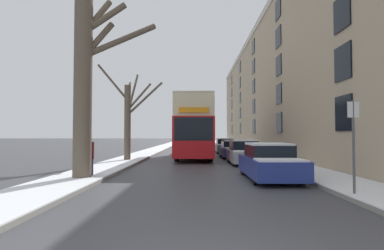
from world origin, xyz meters
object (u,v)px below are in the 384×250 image
at_px(double_decker_bus, 194,125).
at_px(parked_car_0, 269,162).
at_px(parked_car_3, 225,146).
at_px(bare_tree_left_0, 86,77).
at_px(parked_car_1, 244,153).
at_px(pedestrian_left_sidewalk, 89,156).
at_px(street_sign_post, 354,143).
at_px(parked_car_2, 233,150).
at_px(bare_tree_left_1, 129,115).

distance_m(double_decker_bus, parked_car_0, 11.55).
height_order(parked_car_0, parked_car_3, parked_car_3).
relative_size(bare_tree_left_0, parked_car_1, 1.89).
height_order(pedestrian_left_sidewalk, street_sign_post, street_sign_post).
height_order(bare_tree_left_0, pedestrian_left_sidewalk, bare_tree_left_0).
xyz_separation_m(parked_car_2, street_sign_post, (1.40, -15.18, 0.92)).
xyz_separation_m(parked_car_1, parked_car_2, (-0.00, 5.20, -0.04)).
xyz_separation_m(parked_car_0, parked_car_1, (0.00, 6.24, 0.01)).
bearing_deg(double_decker_bus, parked_car_2, 8.48).
distance_m(bare_tree_left_1, pedestrian_left_sidewalk, 8.04).
xyz_separation_m(bare_tree_left_1, parked_car_0, (7.36, -7.69, -2.39)).
relative_size(parked_car_2, street_sign_post, 1.58).
bearing_deg(double_decker_bus, parked_car_0, -74.43).
distance_m(bare_tree_left_1, parked_car_2, 8.61).
bearing_deg(parked_car_3, pedestrian_left_sidewalk, -112.20).
xyz_separation_m(parked_car_1, parked_car_3, (-0.00, 11.34, -0.01)).
relative_size(bare_tree_left_0, parked_car_3, 1.72).
bearing_deg(double_decker_bus, bare_tree_left_0, -109.74).
bearing_deg(double_decker_bus, bare_tree_left_1, -142.55).
distance_m(double_decker_bus, street_sign_post, 15.41).
relative_size(parked_car_3, street_sign_post, 1.60).
height_order(parked_car_1, pedestrian_left_sidewalk, pedestrian_left_sidewalk).
bearing_deg(bare_tree_left_0, parked_car_2, 58.99).
distance_m(bare_tree_left_0, pedestrian_left_sidewalk, 3.12).
bearing_deg(bare_tree_left_1, parked_car_1, -11.15).
relative_size(bare_tree_left_1, parked_car_1, 1.62).
bearing_deg(parked_car_0, parked_car_2, 90.00).
bearing_deg(parked_car_3, bare_tree_left_0, -111.66).
distance_m(bare_tree_left_0, bare_tree_left_1, 8.27).
xyz_separation_m(double_decker_bus, street_sign_post, (4.46, -14.72, -0.96)).
xyz_separation_m(double_decker_bus, parked_car_1, (3.06, -4.75, -1.84)).
xyz_separation_m(parked_car_0, parked_car_2, (0.00, 11.44, -0.04)).
relative_size(bare_tree_left_0, street_sign_post, 2.75).
distance_m(parked_car_0, pedestrian_left_sidewalk, 7.21).
bearing_deg(parked_car_2, pedestrian_left_sidewalk, -122.04).
height_order(parked_car_0, pedestrian_left_sidewalk, pedestrian_left_sidewalk).
relative_size(double_decker_bus, parked_car_2, 2.39).
bearing_deg(parked_car_1, parked_car_0, -90.00).
bearing_deg(bare_tree_left_1, double_decker_bus, 37.45).
distance_m(parked_car_2, street_sign_post, 15.27).
bearing_deg(street_sign_post, bare_tree_left_0, 159.45).
bearing_deg(parked_car_1, street_sign_post, -82.03).
bearing_deg(pedestrian_left_sidewalk, parked_car_2, 66.61).
bearing_deg(parked_car_3, double_decker_bus, -114.89).
bearing_deg(parked_car_1, bare_tree_left_0, -136.78).
distance_m(pedestrian_left_sidewalk, street_sign_post, 9.37).
distance_m(parked_car_1, parked_car_2, 5.20).
height_order(parked_car_3, pedestrian_left_sidewalk, pedestrian_left_sidewalk).
relative_size(bare_tree_left_1, street_sign_post, 2.35).
distance_m(parked_car_1, street_sign_post, 10.11).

